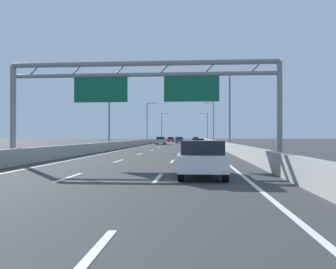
# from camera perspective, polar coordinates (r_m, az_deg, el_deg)

# --- Properties ---
(ground_plane) EXTENTS (260.00, 260.00, 0.00)m
(ground_plane) POSITION_cam_1_polar(r_m,az_deg,el_deg) (100.97, 2.53, -1.22)
(ground_plane) COLOR #38383A
(lane_dash_left_1) EXTENTS (0.16, 3.00, 0.01)m
(lane_dash_left_1) POSITION_cam_1_polar(r_m,az_deg,el_deg) (14.41, -16.18, -6.87)
(lane_dash_left_1) COLOR white
(lane_dash_left_1) RESTS_ON ground_plane
(lane_dash_left_2) EXTENTS (0.16, 3.00, 0.01)m
(lane_dash_left_2) POSITION_cam_1_polar(r_m,az_deg,el_deg) (23.02, -8.27, -4.40)
(lane_dash_left_2) COLOR white
(lane_dash_left_2) RESTS_ON ground_plane
(lane_dash_left_3) EXTENTS (0.16, 3.00, 0.01)m
(lane_dash_left_3) POSITION_cam_1_polar(r_m,az_deg,el_deg) (31.85, -4.72, -3.26)
(lane_dash_left_3) COLOR white
(lane_dash_left_3) RESTS_ON ground_plane
(lane_dash_left_4) EXTENTS (0.16, 3.00, 0.01)m
(lane_dash_left_4) POSITION_cam_1_polar(r_m,az_deg,el_deg) (40.75, -2.72, -2.61)
(lane_dash_left_4) COLOR white
(lane_dash_left_4) RESTS_ON ground_plane
(lane_dash_left_5) EXTENTS (0.16, 3.00, 0.01)m
(lane_dash_left_5) POSITION_cam_1_polar(r_m,az_deg,el_deg) (49.69, -1.44, -2.19)
(lane_dash_left_5) COLOR white
(lane_dash_left_5) RESTS_ON ground_plane
(lane_dash_left_6) EXTENTS (0.16, 3.00, 0.01)m
(lane_dash_left_6) POSITION_cam_1_polar(r_m,az_deg,el_deg) (58.65, -0.55, -1.90)
(lane_dash_left_6) COLOR white
(lane_dash_left_6) RESTS_ON ground_plane
(lane_dash_left_7) EXTENTS (0.16, 3.00, 0.01)m
(lane_dash_left_7) POSITION_cam_1_polar(r_m,az_deg,el_deg) (67.61, 0.10, -1.68)
(lane_dash_left_7) COLOR white
(lane_dash_left_7) RESTS_ON ground_plane
(lane_dash_left_8) EXTENTS (0.16, 3.00, 0.01)m
(lane_dash_left_8) POSITION_cam_1_polar(r_m,az_deg,el_deg) (76.59, 0.60, -1.52)
(lane_dash_left_8) COLOR white
(lane_dash_left_8) RESTS_ON ground_plane
(lane_dash_left_9) EXTENTS (0.16, 3.00, 0.01)m
(lane_dash_left_9) POSITION_cam_1_polar(r_m,az_deg,el_deg) (85.57, 1.00, -1.39)
(lane_dash_left_9) COLOR white
(lane_dash_left_9) RESTS_ON ground_plane
(lane_dash_left_10) EXTENTS (0.16, 3.00, 0.01)m
(lane_dash_left_10) POSITION_cam_1_polar(r_m,az_deg,el_deg) (94.56, 1.32, -1.28)
(lane_dash_left_10) COLOR white
(lane_dash_left_10) RESTS_ON ground_plane
(lane_dash_left_11) EXTENTS (0.16, 3.00, 0.01)m
(lane_dash_left_11) POSITION_cam_1_polar(r_m,az_deg,el_deg) (103.54, 1.58, -1.19)
(lane_dash_left_11) COLOR white
(lane_dash_left_11) RESTS_ON ground_plane
(lane_dash_left_12) EXTENTS (0.16, 3.00, 0.01)m
(lane_dash_left_12) POSITION_cam_1_polar(r_m,az_deg,el_deg) (112.53, 1.81, -1.12)
(lane_dash_left_12) COLOR white
(lane_dash_left_12) RESTS_ON ground_plane
(lane_dash_left_13) EXTENTS (0.16, 3.00, 0.01)m
(lane_dash_left_13) POSITION_cam_1_polar(r_m,az_deg,el_deg) (121.52, 1.99, -1.06)
(lane_dash_left_13) COLOR white
(lane_dash_left_13) RESTS_ON ground_plane
(lane_dash_left_14) EXTENTS (0.16, 3.00, 0.01)m
(lane_dash_left_14) POSITION_cam_1_polar(r_m,az_deg,el_deg) (130.51, 2.16, -1.00)
(lane_dash_left_14) COLOR white
(lane_dash_left_14) RESTS_ON ground_plane
(lane_dash_left_15) EXTENTS (0.16, 3.00, 0.01)m
(lane_dash_left_15) POSITION_cam_1_polar(r_m,az_deg,el_deg) (139.51, 2.30, -0.96)
(lane_dash_left_15) COLOR white
(lane_dash_left_15) RESTS_ON ground_plane
(lane_dash_left_16) EXTENTS (0.16, 3.00, 0.01)m
(lane_dash_left_16) POSITION_cam_1_polar(r_m,az_deg,el_deg) (148.50, 2.43, -0.92)
(lane_dash_left_16) COLOR white
(lane_dash_left_16) RESTS_ON ground_plane
(lane_dash_left_17) EXTENTS (0.16, 3.00, 0.01)m
(lane_dash_left_17) POSITION_cam_1_polar(r_m,az_deg,el_deg) (157.50, 2.54, -0.88)
(lane_dash_left_17) COLOR white
(lane_dash_left_17) RESTS_ON ground_plane
(lane_dash_right_0) EXTENTS (0.16, 3.00, 0.01)m
(lane_dash_right_0) POSITION_cam_1_polar(r_m,az_deg,el_deg) (4.92, -13.56, -19.97)
(lane_dash_right_0) COLOR white
(lane_dash_right_0) RESTS_ON ground_plane
(lane_dash_right_1) EXTENTS (0.16, 3.00, 0.01)m
(lane_dash_right_1) POSITION_cam_1_polar(r_m,az_deg,el_deg) (13.58, -1.70, -7.29)
(lane_dash_right_1) COLOR white
(lane_dash_right_1) RESTS_ON ground_plane
(lane_dash_right_2) EXTENTS (0.16, 3.00, 0.01)m
(lane_dash_right_2) POSITION_cam_1_polar(r_m,az_deg,el_deg) (22.51, 0.73, -4.50)
(lane_dash_right_2) COLOR white
(lane_dash_right_2) RESTS_ON ground_plane
(lane_dash_right_3) EXTENTS (0.16, 3.00, 0.01)m
(lane_dash_right_3) POSITION_cam_1_polar(r_m,az_deg,el_deg) (31.48, 1.77, -3.30)
(lane_dash_right_3) COLOR white
(lane_dash_right_3) RESTS_ON ground_plane
(lane_dash_right_4) EXTENTS (0.16, 3.00, 0.01)m
(lane_dash_right_4) POSITION_cam_1_polar(r_m,az_deg,el_deg) (40.47, 2.35, -2.62)
(lane_dash_right_4) COLOR white
(lane_dash_right_4) RESTS_ON ground_plane
(lane_dash_right_5) EXTENTS (0.16, 3.00, 0.01)m
(lane_dash_right_5) POSITION_cam_1_polar(r_m,az_deg,el_deg) (49.46, 2.71, -2.20)
(lane_dash_right_5) COLOR white
(lane_dash_right_5) RESTS_ON ground_plane
(lane_dash_right_6) EXTENTS (0.16, 3.00, 0.01)m
(lane_dash_right_6) POSITION_cam_1_polar(r_m,az_deg,el_deg) (58.45, 2.97, -1.90)
(lane_dash_right_6) COLOR white
(lane_dash_right_6) RESTS_ON ground_plane
(lane_dash_right_7) EXTENTS (0.16, 3.00, 0.01)m
(lane_dash_right_7) POSITION_cam_1_polar(r_m,az_deg,el_deg) (67.44, 3.15, -1.68)
(lane_dash_right_7) COLOR white
(lane_dash_right_7) RESTS_ON ground_plane
(lane_dash_right_8) EXTENTS (0.16, 3.00, 0.01)m
(lane_dash_right_8) POSITION_cam_1_polar(r_m,az_deg,el_deg) (76.44, 3.30, -1.52)
(lane_dash_right_8) COLOR white
(lane_dash_right_8) RESTS_ON ground_plane
(lane_dash_right_9) EXTENTS (0.16, 3.00, 0.01)m
(lane_dash_right_9) POSITION_cam_1_polar(r_m,az_deg,el_deg) (85.43, 3.41, -1.39)
(lane_dash_right_9) COLOR white
(lane_dash_right_9) RESTS_ON ground_plane
(lane_dash_right_10) EXTENTS (0.16, 3.00, 0.01)m
(lane_dash_right_10) POSITION_cam_1_polar(r_m,az_deg,el_deg) (94.43, 3.50, -1.28)
(lane_dash_right_10) COLOR white
(lane_dash_right_10) RESTS_ON ground_plane
(lane_dash_right_11) EXTENTS (0.16, 3.00, 0.01)m
(lane_dash_right_11) POSITION_cam_1_polar(r_m,az_deg,el_deg) (103.43, 3.58, -1.19)
(lane_dash_right_11) COLOR white
(lane_dash_right_11) RESTS_ON ground_plane
(lane_dash_right_12) EXTENTS (0.16, 3.00, 0.01)m
(lane_dash_right_12) POSITION_cam_1_polar(r_m,az_deg,el_deg) (112.43, 3.64, -1.12)
(lane_dash_right_12) COLOR white
(lane_dash_right_12) RESTS_ON ground_plane
(lane_dash_right_13) EXTENTS (0.16, 3.00, 0.01)m
(lane_dash_right_13) POSITION_cam_1_polar(r_m,az_deg,el_deg) (121.43, 3.69, -1.06)
(lane_dash_right_13) COLOR white
(lane_dash_right_13) RESTS_ON ground_plane
(lane_dash_right_14) EXTENTS (0.16, 3.00, 0.01)m
(lane_dash_right_14) POSITION_cam_1_polar(r_m,az_deg,el_deg) (130.43, 3.74, -1.00)
(lane_dash_right_14) COLOR white
(lane_dash_right_14) RESTS_ON ground_plane
(lane_dash_right_15) EXTENTS (0.16, 3.00, 0.01)m
(lane_dash_right_15) POSITION_cam_1_polar(r_m,az_deg,el_deg) (139.42, 3.78, -0.96)
(lane_dash_right_15) COLOR white
(lane_dash_right_15) RESTS_ON ground_plane
(lane_dash_right_16) EXTENTS (0.16, 3.00, 0.01)m
(lane_dash_right_16) POSITION_cam_1_polar(r_m,az_deg,el_deg) (148.42, 3.81, -0.92)
(lane_dash_right_16) COLOR white
(lane_dash_right_16) RESTS_ON ground_plane
(lane_dash_right_17) EXTENTS (0.16, 3.00, 0.01)m
(lane_dash_right_17) POSITION_cam_1_polar(r_m,az_deg,el_deg) (157.42, 3.85, -0.88)
(lane_dash_right_17) COLOR white
(lane_dash_right_17) RESTS_ON ground_plane
(edge_line_left) EXTENTS (0.16, 176.00, 0.01)m
(edge_line_left) POSITION_cam_1_polar(r_m,az_deg,el_deg) (89.33, -1.08, -1.34)
(edge_line_left) COLOR white
(edge_line_left) RESTS_ON ground_plane
(edge_line_right) EXTENTS (0.16, 176.00, 0.01)m
(edge_line_right) POSITION_cam_1_polar(r_m,az_deg,el_deg) (88.95, 5.67, -1.34)
(edge_line_right) COLOR white
(edge_line_right) RESTS_ON ground_plane
(barrier_left) EXTENTS (0.45, 220.00, 0.95)m
(barrier_left) POSITION_cam_1_polar(r_m,az_deg,el_deg) (111.37, -0.85, -0.89)
(barrier_left) COLOR #9E9E99
(barrier_left) RESTS_ON ground_plane
(barrier_right) EXTENTS (0.45, 220.00, 0.95)m
(barrier_right) POSITION_cam_1_polar(r_m,az_deg,el_deg) (110.97, 6.26, -0.89)
(barrier_right) COLOR #9E9E99
(barrier_right) RESTS_ON ground_plane
(sign_gantry) EXTENTS (17.10, 0.36, 6.36)m
(sign_gantry) POSITION_cam_1_polar(r_m,az_deg,el_deg) (21.55, -4.20, 8.20)
(sign_gantry) COLOR gray
(sign_gantry) RESTS_ON ground_plane
(streetlamp_left_mid) EXTENTS (2.58, 0.28, 9.50)m
(streetlamp_left_mid) POSITION_cam_1_polar(r_m,az_deg,el_deg) (44.75, -9.50, 4.51)
(streetlamp_left_mid) COLOR slate
(streetlamp_left_mid) RESTS_ON ground_plane
(streetlamp_right_mid) EXTENTS (2.58, 0.28, 9.50)m
(streetlamp_right_mid) POSITION_cam_1_polar(r_m,az_deg,el_deg) (43.66, 9.96, 4.63)
(streetlamp_right_mid) COLOR slate
(streetlamp_right_mid) RESTS_ON ground_plane
(streetlamp_left_far) EXTENTS (2.58, 0.28, 9.50)m
(streetlamp_left_far) POSITION_cam_1_polar(r_m,az_deg,el_deg) (79.80, -3.34, 2.41)
(streetlamp_left_far) COLOR slate
(streetlamp_left_far) RESTS_ON ground_plane
(streetlamp_right_far) EXTENTS (2.58, 0.28, 9.50)m
(streetlamp_right_far) POSITION_cam_1_polar(r_m,az_deg,el_deg) (79.19, 7.44, 2.43)
(streetlamp_right_far) COLOR slate
(streetlamp_right_far) RESTS_ON ground_plane
(streetlamp_left_distant) EXTENTS (2.58, 0.28, 9.50)m
(streetlamp_left_distant) POSITION_cam_1_polar(r_m,az_deg,el_deg) (115.24, -0.96, 1.58)
(streetlamp_left_distant) COLOR slate
(streetlamp_left_distant) RESTS_ON ground_plane
(streetlamp_right_distant) EXTENTS (2.58, 0.28, 9.50)m
(streetlamp_right_distant) POSITION_cam_1_polar(r_m,az_deg,el_deg) (114.82, 6.48, 1.59)
(streetlamp_right_distant) COLOR slate
(streetlamp_right_distant) RESTS_ON ground_plane
(silver_car) EXTENTS (1.76, 4.20, 1.53)m
(silver_car) POSITION_cam_1_polar(r_m,az_deg,el_deg) (67.58, -1.22, -1.02)
(silver_car) COLOR #A8ADB2
(silver_car) RESTS_ON ground_plane
(blue_car) EXTENTS (1.78, 4.38, 1.48)m
(blue_car) POSITION_cam_1_polar(r_m,az_deg,el_deg) (80.98, 1.97, -0.92)
(blue_car) COLOR #2347AD
(blue_car) RESTS_ON ground_plane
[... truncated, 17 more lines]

